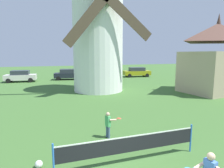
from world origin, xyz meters
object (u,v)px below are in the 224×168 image
object	(u,v)px
windmill	(98,29)
parked_car_black	(68,74)
parked_car_silver	(104,74)
chapel	(216,59)
tennis_net	(130,144)
parked_car_mustard	(137,72)
player_far	(108,123)
parked_car_cream	(21,76)
stray_ball	(39,164)

from	to	relation	value
windmill	parked_car_black	world-z (taller)	windmill
windmill	parked_car_silver	xyz separation A→B (m)	(3.20, 9.06, -5.49)
parked_car_black	chapel	xyz separation A→B (m)	(12.86, -14.34, 2.47)
tennis_net	chapel	xyz separation A→B (m)	(13.15, 9.21, 2.59)
tennis_net	parked_car_mustard	xyz separation A→B (m)	(11.57, 23.59, 0.13)
player_far	tennis_net	bearing A→B (deg)	-87.64
tennis_net	player_far	xyz separation A→B (m)	(-0.09, 2.24, -0.01)
parked_car_black	chapel	world-z (taller)	chapel
parked_car_mustard	chapel	xyz separation A→B (m)	(1.58, -14.38, 2.47)
parked_car_mustard	chapel	size ratio (longest dim) A/B	0.60
windmill	player_far	size ratio (longest dim) A/B	10.99
tennis_net	parked_car_silver	size ratio (longest dim) A/B	1.32
parked_car_cream	parked_car_black	xyz separation A→B (m)	(6.37, 0.43, -0.00)
tennis_net	parked_car_silver	world-z (taller)	parked_car_silver
player_far	parked_car_cream	bearing A→B (deg)	106.01
parked_car_black	parked_car_mustard	world-z (taller)	same
parked_car_mustard	chapel	world-z (taller)	chapel
stray_ball	chapel	world-z (taller)	chapel
parked_car_cream	windmill	bearing A→B (deg)	-47.99
parked_car_silver	chapel	size ratio (longest dim) A/B	0.52
chapel	windmill	bearing A→B (deg)	157.37
windmill	player_far	world-z (taller)	windmill
player_far	parked_car_black	bearing A→B (deg)	88.98
tennis_net	chapel	distance (m)	16.26
tennis_net	stray_ball	world-z (taller)	tennis_net
parked_car_cream	parked_car_mustard	distance (m)	17.66
windmill	tennis_net	world-z (taller)	windmill
player_far	parked_car_silver	size ratio (longest dim) A/B	0.30
tennis_net	parked_car_silver	distance (m)	23.43
player_far	parked_car_silver	bearing A→B (deg)	74.48
tennis_net	parked_car_black	distance (m)	23.55
windmill	stray_ball	bearing A→B (deg)	-112.70
parked_car_cream	parked_car_mustard	xyz separation A→B (m)	(17.65, 0.47, 0.00)
windmill	parked_car_black	distance (m)	11.48
parked_car_mustard	player_far	bearing A→B (deg)	-118.64
windmill	parked_car_mustard	distance (m)	14.56
parked_car_cream	parked_car_black	size ratio (longest dim) A/B	1.00
stray_ball	parked_car_silver	world-z (taller)	parked_car_silver
player_far	parked_car_black	world-z (taller)	parked_car_black
windmill	parked_car_cream	size ratio (longest dim) A/B	3.20
tennis_net	parked_car_silver	bearing A→B (deg)	76.16
tennis_net	player_far	distance (m)	2.24
tennis_net	parked_car_cream	distance (m)	23.91
chapel	player_far	bearing A→B (deg)	-152.21
windmill	stray_ball	size ratio (longest dim) A/B	51.67
stray_ball	chapel	distance (m)	18.56
tennis_net	parked_car_mustard	bearing A→B (deg)	63.88
parked_car_cream	tennis_net	bearing A→B (deg)	-75.25
tennis_net	parked_car_black	xyz separation A→B (m)	(0.29, 23.55, 0.12)
windmill	tennis_net	bearing A→B (deg)	-99.97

